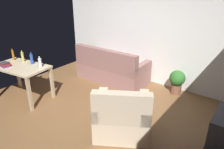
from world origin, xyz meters
name	(u,v)px	position (x,y,z in m)	size (l,w,h in m)	color
ground_plane	(93,117)	(0.00, 0.00, -0.01)	(5.20, 4.40, 0.02)	brown
wall_rear	(150,29)	(0.00, 2.20, 1.35)	(5.20, 0.10, 2.70)	white
couch	(111,70)	(-0.73, 1.59, 0.31)	(1.83, 0.84, 0.92)	#996B66
desk	(21,71)	(-1.75, -0.31, 0.65)	(1.28, 0.85, 0.76)	#C6B28E
potted_plant	(177,80)	(0.93, 1.90, 0.33)	(0.36, 0.36, 0.57)	brown
armchair	(122,117)	(0.71, -0.04, 0.32)	(1.20, 1.18, 0.92)	beige
bottle_amber	(13,55)	(-2.21, -0.18, 0.88)	(0.05, 0.05, 0.27)	#9E6019
bottle_squat	(23,57)	(-1.92, -0.12, 0.88)	(0.05, 0.05, 0.26)	#BCB24C
bottle_blue	(32,59)	(-1.64, -0.08, 0.88)	(0.06, 0.06, 0.26)	#2347A3
bottle_clear	(40,63)	(-1.33, -0.10, 0.86)	(0.07, 0.07, 0.23)	silver
book_stack	(4,64)	(-1.97, -0.53, 0.81)	(0.27, 0.18, 0.09)	#593372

